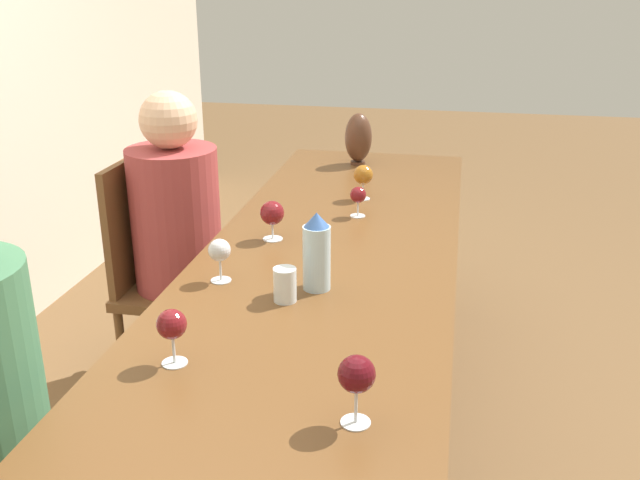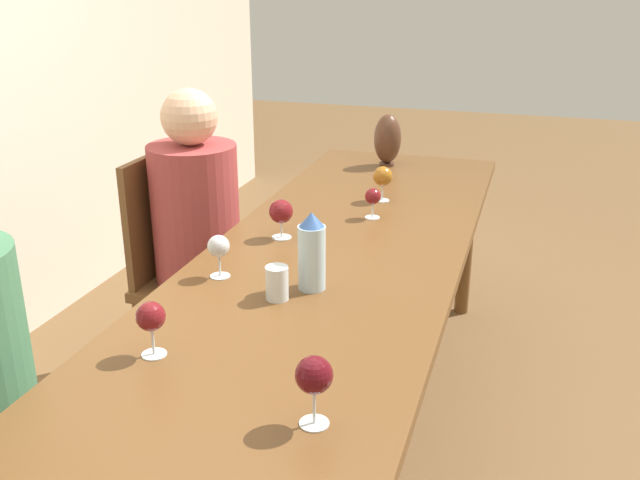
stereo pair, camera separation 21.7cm
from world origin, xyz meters
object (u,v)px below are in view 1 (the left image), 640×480
at_px(wine_glass_3, 357,375).
at_px(chair_far, 162,271).
at_px(wine_glass_2, 358,196).
at_px(vase, 358,138).
at_px(wine_glass_4, 172,326).
at_px(wine_glass_1, 272,214).
at_px(person_far, 180,237).
at_px(wine_glass_7, 219,251).
at_px(wine_glass_0, 363,175).
at_px(water_bottle, 317,252).
at_px(water_tumbler, 285,285).

distance_m(wine_glass_3, chair_far, 1.63).
distance_m(wine_glass_2, chair_far, 0.87).
xyz_separation_m(vase, wine_glass_4, (-1.90, 0.16, -0.03)).
height_order(wine_glass_1, chair_far, chair_far).
distance_m(vase, wine_glass_2, 0.76).
bearing_deg(person_far, wine_glass_7, -148.42).
height_order(wine_glass_0, wine_glass_4, wine_glass_0).
relative_size(vase, wine_glass_4, 1.75).
bearing_deg(wine_glass_2, wine_glass_1, 139.85).
bearing_deg(vase, wine_glass_1, 172.30).
bearing_deg(wine_glass_0, wine_glass_4, 169.23).
bearing_deg(water_bottle, wine_glass_7, 90.65).
distance_m(wine_glass_2, person_far, 0.73).
distance_m(water_bottle, vase, 1.42).
bearing_deg(wine_glass_4, water_tumbler, -24.72).
bearing_deg(wine_glass_1, water_tumbler, -161.21).
bearing_deg(wine_glass_0, chair_far, 108.33).
xyz_separation_m(vase, wine_glass_3, (-2.05, -0.29, -0.01)).
bearing_deg(wine_glass_2, wine_glass_0, 2.98).
relative_size(water_bottle, wine_glass_1, 1.70).
xyz_separation_m(wine_glass_1, wine_glass_7, (-0.37, 0.06, 0.00)).
height_order(vase, person_far, person_far).
xyz_separation_m(wine_glass_0, wine_glass_2, (-0.22, -0.01, -0.02)).
xyz_separation_m(vase, person_far, (-0.80, 0.59, -0.25)).
height_order(vase, wine_glass_7, vase).
bearing_deg(wine_glass_4, wine_glass_7, 5.44).
height_order(water_tumbler, wine_glass_4, wine_glass_4).
relative_size(water_tumbler, wine_glass_4, 0.70).
bearing_deg(wine_glass_2, chair_far, 93.01).
height_order(wine_glass_7, person_far, person_far).
height_order(wine_glass_4, chair_far, chair_far).
bearing_deg(wine_glass_7, wine_glass_0, -18.99).
distance_m(wine_glass_0, wine_glass_3, 1.52).
distance_m(water_bottle, wine_glass_1, 0.43).
height_order(wine_glass_1, person_far, person_far).
xyz_separation_m(wine_glass_4, person_far, (1.10, 0.43, -0.22)).
bearing_deg(person_far, wine_glass_3, -144.78).
xyz_separation_m(wine_glass_0, wine_glass_7, (-0.88, 0.30, -0.00)).
relative_size(wine_glass_2, wine_glass_4, 0.82).
distance_m(vase, wine_glass_1, 1.06).
bearing_deg(water_tumbler, water_bottle, -35.64).
relative_size(water_bottle, person_far, 0.19).
relative_size(vase, person_far, 0.20).
bearing_deg(wine_glass_4, wine_glass_3, -108.38).
xyz_separation_m(water_bottle, wine_glass_4, (-0.48, 0.25, -0.01)).
bearing_deg(wine_glass_1, wine_glass_0, -25.06).
bearing_deg(vase, chair_far, 139.51).
distance_m(wine_glass_2, wine_glass_3, 1.31).
height_order(vase, chair_far, vase).
bearing_deg(chair_far, water_tumbler, -136.05).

